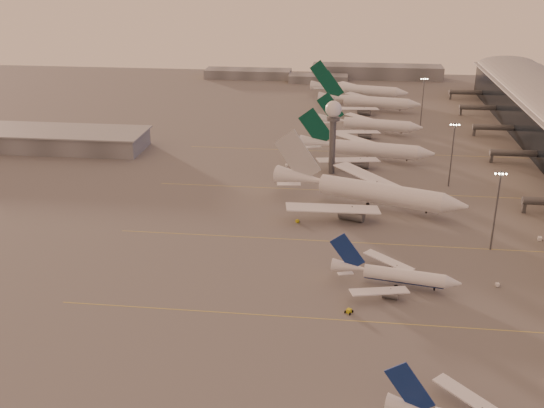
# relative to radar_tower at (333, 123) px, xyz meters

# --- Properties ---
(ground) EXTENTS (700.00, 700.00, 0.00)m
(ground) POSITION_rel_radar_tower_xyz_m (-5.00, -120.00, -20.95)
(ground) COLOR #5D5A5A
(ground) RESTS_ON ground
(taxiway_markings) EXTENTS (180.00, 185.25, 0.02)m
(taxiway_markings) POSITION_rel_radar_tower_xyz_m (25.00, -64.00, -20.94)
(taxiway_markings) COLOR gold
(taxiway_markings) RESTS_ON ground
(hangar) EXTENTS (82.00, 27.00, 8.50)m
(hangar) POSITION_rel_radar_tower_xyz_m (-125.00, 20.00, -16.63)
(hangar) COLOR slate
(hangar) RESTS_ON ground
(radar_tower) EXTENTS (6.40, 6.40, 31.10)m
(radar_tower) POSITION_rel_radar_tower_xyz_m (0.00, 0.00, 0.00)
(radar_tower) COLOR #4E5055
(radar_tower) RESTS_ON ground
(mast_b) EXTENTS (3.60, 0.56, 25.00)m
(mast_b) POSITION_rel_radar_tower_xyz_m (50.00, -65.00, -7.21)
(mast_b) COLOR #4E5055
(mast_b) RESTS_ON ground
(mast_c) EXTENTS (3.60, 0.56, 25.00)m
(mast_c) POSITION_rel_radar_tower_xyz_m (45.00, -10.00, -7.21)
(mast_c) COLOR #4E5055
(mast_c) RESTS_ON ground
(mast_d) EXTENTS (3.60, 0.56, 25.00)m
(mast_d) POSITION_rel_radar_tower_xyz_m (43.00, 80.00, -7.21)
(mast_d) COLOR #4E5055
(mast_d) RESTS_ON ground
(distant_horizon) EXTENTS (165.00, 37.50, 9.00)m
(distant_horizon) POSITION_rel_radar_tower_xyz_m (-2.38, 205.14, -17.06)
(distant_horizon) COLOR slate
(distant_horizon) RESTS_ON ground
(narrowbody_mid) EXTENTS (34.95, 27.66, 13.76)m
(narrowbody_mid) POSITION_rel_radar_tower_xyz_m (19.80, -91.40, -18.16)
(narrowbody_mid) COLOR white
(narrowbody_mid) RESTS_ON ground
(widebody_white) EXTENTS (67.71, 53.35, 24.82)m
(widebody_white) POSITION_rel_radar_tower_xyz_m (13.54, -35.01, -16.65)
(widebody_white) COLOR white
(widebody_white) RESTS_ON ground
(greentail_a) EXTENTS (58.42, 46.81, 21.36)m
(greentail_a) POSITION_rel_radar_tower_xyz_m (14.12, 19.05, -17.18)
(greentail_a) COLOR white
(greentail_a) RESTS_ON ground
(greentail_b) EXTENTS (52.22, 41.82, 19.12)m
(greentail_b) POSITION_rel_radar_tower_xyz_m (16.63, 62.85, -17.57)
(greentail_b) COLOR white
(greentail_b) RESTS_ON ground
(greentail_c) EXTENTS (58.10, 46.51, 21.30)m
(greentail_c) POSITION_rel_radar_tower_xyz_m (17.34, 110.57, -17.19)
(greentail_c) COLOR white
(greentail_c) RESTS_ON ground
(greentail_d) EXTENTS (59.95, 47.91, 22.07)m
(greentail_d) POSITION_rel_radar_tower_xyz_m (11.90, 140.78, -17.05)
(greentail_d) COLOR white
(greentail_d) RESTS_ON ground
(gsv_tug_mid) EXTENTS (4.38, 3.84, 1.07)m
(gsv_tug_mid) POSITION_rel_radar_tower_xyz_m (7.84, -106.62, -20.40)
(gsv_tug_mid) COLOR gold
(gsv_tug_mid) RESTS_ON ground
(gsv_truck_b) EXTENTS (5.20, 2.53, 2.01)m
(gsv_truck_b) POSITION_rel_radar_tower_xyz_m (47.72, -88.28, -19.92)
(gsv_truck_b) COLOR white
(gsv_truck_b) RESTS_ON ground
(gsv_truck_c) EXTENTS (5.06, 4.81, 2.08)m
(gsv_truck_c) POSITION_rel_radar_tower_xyz_m (-9.17, -51.51, -19.89)
(gsv_truck_c) COLOR gold
(gsv_truck_c) RESTS_ON ground
(gsv_catering_b) EXTENTS (5.90, 3.22, 4.63)m
(gsv_catering_b) POSITION_rel_radar_tower_xyz_m (66.69, -56.76, -18.64)
(gsv_catering_b) COLOR white
(gsv_catering_b) RESTS_ON ground
(gsv_truck_d) EXTENTS (2.56, 5.83, 2.28)m
(gsv_truck_d) POSITION_rel_radar_tower_xyz_m (-18.92, 6.47, -19.78)
(gsv_truck_d) COLOR white
(gsv_truck_d) RESTS_ON ground
(gsv_tug_hangar) EXTENTS (4.06, 3.27, 1.01)m
(gsv_tug_hangar) POSITION_rel_radar_tower_xyz_m (36.47, 32.66, -20.43)
(gsv_tug_hangar) COLOR gold
(gsv_tug_hangar) RESTS_ON ground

